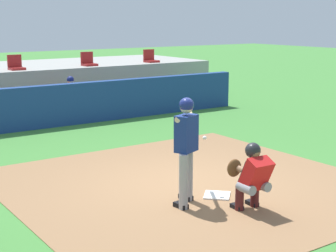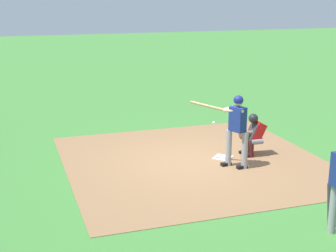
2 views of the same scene
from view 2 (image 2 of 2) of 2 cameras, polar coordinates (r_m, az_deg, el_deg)
The scene contains 5 objects.
ground_plane at distance 12.57m, azimuth 3.04°, elevation -4.14°, with size 80.00×80.00×0.00m, color #428438.
dirt_infield at distance 12.57m, azimuth 3.04°, elevation -4.11°, with size 6.40×6.40×0.01m, color #936B47.
home_plate at distance 12.86m, azimuth 6.37°, elevation -3.65°, with size 0.44×0.44×0.02m, color white.
batter_at_plate at distance 11.98m, azimuth 7.89°, elevation -0.05°, with size 0.95×1.19×1.80m.
catcher_crouched at distance 13.04m, azimuth 9.74°, elevation -0.81°, with size 0.50×1.50×1.13m.
Camera 2 is at (-11.03, 4.36, 4.16)m, focal length 52.71 mm.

